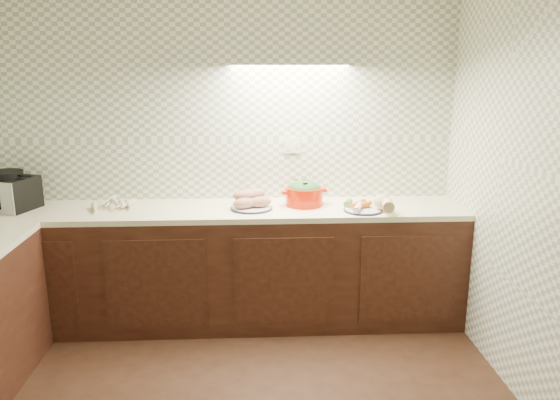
{
  "coord_description": "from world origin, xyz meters",
  "views": [
    {
      "loc": [
        0.24,
        -2.41,
        1.95
      ],
      "look_at": [
        0.43,
        1.25,
        1.02
      ],
      "focal_mm": 35.0,
      "sensor_mm": 36.0,
      "label": 1
    }
  ],
  "objects_px": {
    "onion_bowl": "(245,198)",
    "dutch_oven": "(304,193)",
    "parsnip_pile": "(111,205)",
    "toaster_oven": "(6,192)",
    "sweet_potato_plate": "(251,202)",
    "veg_plate": "(371,205)"
  },
  "relations": [
    {
      "from": "toaster_oven",
      "to": "veg_plate",
      "type": "bearing_deg",
      "value": 15.46
    },
    {
      "from": "onion_bowl",
      "to": "dutch_oven",
      "type": "relative_size",
      "value": 0.42
    },
    {
      "from": "parsnip_pile",
      "to": "toaster_oven",
      "type": "bearing_deg",
      "value": 177.03
    },
    {
      "from": "dutch_oven",
      "to": "veg_plate",
      "type": "bearing_deg",
      "value": -34.41
    },
    {
      "from": "onion_bowl",
      "to": "parsnip_pile",
      "type": "bearing_deg",
      "value": -174.22
    },
    {
      "from": "parsnip_pile",
      "to": "veg_plate",
      "type": "bearing_deg",
      "value": -4.77
    },
    {
      "from": "toaster_oven",
      "to": "sweet_potato_plate",
      "type": "height_order",
      "value": "toaster_oven"
    },
    {
      "from": "dutch_oven",
      "to": "veg_plate",
      "type": "xyz_separation_m",
      "value": [
        0.47,
        -0.19,
        -0.05
      ]
    },
    {
      "from": "toaster_oven",
      "to": "veg_plate",
      "type": "relative_size",
      "value": 1.29
    },
    {
      "from": "sweet_potato_plate",
      "to": "dutch_oven",
      "type": "bearing_deg",
      "value": 11.25
    },
    {
      "from": "toaster_oven",
      "to": "sweet_potato_plate",
      "type": "relative_size",
      "value": 1.51
    },
    {
      "from": "toaster_oven",
      "to": "sweet_potato_plate",
      "type": "distance_m",
      "value": 1.79
    },
    {
      "from": "onion_bowl",
      "to": "dutch_oven",
      "type": "distance_m",
      "value": 0.46
    },
    {
      "from": "sweet_potato_plate",
      "to": "dutch_oven",
      "type": "distance_m",
      "value": 0.41
    },
    {
      "from": "parsnip_pile",
      "to": "onion_bowl",
      "type": "bearing_deg",
      "value": 5.78
    },
    {
      "from": "toaster_oven",
      "to": "parsnip_pile",
      "type": "relative_size",
      "value": 1.37
    },
    {
      "from": "veg_plate",
      "to": "parsnip_pile",
      "type": "bearing_deg",
      "value": 175.23
    },
    {
      "from": "parsnip_pile",
      "to": "sweet_potato_plate",
      "type": "distance_m",
      "value": 1.03
    },
    {
      "from": "onion_bowl",
      "to": "veg_plate",
      "type": "relative_size",
      "value": 0.4
    },
    {
      "from": "sweet_potato_plate",
      "to": "veg_plate",
      "type": "distance_m",
      "value": 0.88
    },
    {
      "from": "onion_bowl",
      "to": "veg_plate",
      "type": "xyz_separation_m",
      "value": [
        0.91,
        -0.26,
        0.01
      ]
    },
    {
      "from": "dutch_oven",
      "to": "sweet_potato_plate",
      "type": "bearing_deg",
      "value": 179.17
    }
  ]
}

